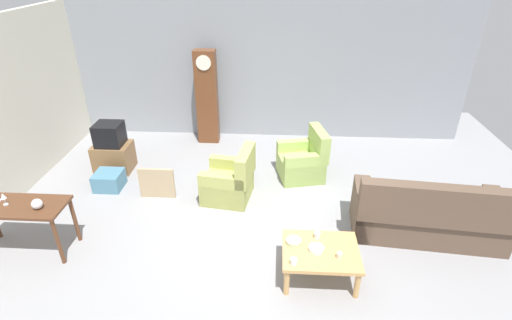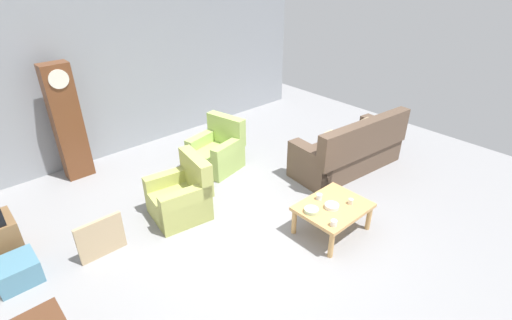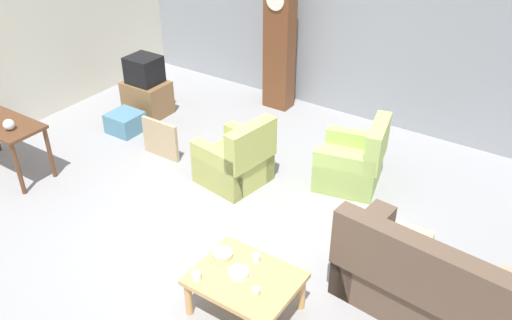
% 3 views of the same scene
% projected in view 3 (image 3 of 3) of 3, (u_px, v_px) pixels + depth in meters
% --- Properties ---
extents(ground_plane, '(10.40, 10.40, 0.00)m').
position_uv_depth(ground_plane, '(228.00, 235.00, 6.10)').
color(ground_plane, gray).
extents(garage_door_wall, '(8.40, 0.16, 3.20)m').
position_uv_depth(garage_door_wall, '(372.00, 16.00, 7.80)').
color(garage_door_wall, gray).
rests_on(garage_door_wall, ground_plane).
extents(pegboard_wall_left, '(0.12, 6.40, 2.88)m').
position_uv_depth(pegboard_wall_left, '(3.00, 34.00, 7.61)').
color(pegboard_wall_left, beige).
rests_on(pegboard_wall_left, ground_plane).
extents(couch_floral, '(2.17, 1.08, 1.04)m').
position_uv_depth(couch_floral, '(450.00, 296.00, 4.83)').
color(couch_floral, brown).
rests_on(couch_floral, ground_plane).
extents(armchair_olive_near, '(0.89, 0.87, 0.92)m').
position_uv_depth(armchair_olive_near, '(236.00, 162.00, 6.86)').
color(armchair_olive_near, tan).
rests_on(armchair_olive_near, ground_plane).
extents(armchair_olive_far, '(0.94, 0.91, 0.92)m').
position_uv_depth(armchair_olive_far, '(353.00, 163.00, 6.82)').
color(armchair_olive_far, '#A7C364').
rests_on(armchair_olive_far, ground_plane).
extents(coffee_table_wood, '(0.96, 0.76, 0.44)m').
position_uv_depth(coffee_table_wood, '(245.00, 282.00, 4.95)').
color(coffee_table_wood, tan).
rests_on(coffee_table_wood, ground_plane).
extents(console_table_dark, '(1.30, 0.56, 0.76)m').
position_uv_depth(console_table_dark, '(0.00, 128.00, 6.90)').
color(console_table_dark, '#56331E').
rests_on(console_table_dark, ground_plane).
extents(grandfather_clock, '(0.44, 0.30, 1.99)m').
position_uv_depth(grandfather_clock, '(279.00, 48.00, 8.40)').
color(grandfather_clock, brown).
rests_on(grandfather_clock, ground_plane).
extents(tv_stand_cabinet, '(0.68, 0.52, 0.54)m').
position_uv_depth(tv_stand_cabinet, '(147.00, 98.00, 8.56)').
color(tv_stand_cabinet, brown).
rests_on(tv_stand_cabinet, ground_plane).
extents(tv_crt, '(0.48, 0.44, 0.42)m').
position_uv_depth(tv_crt, '(144.00, 70.00, 8.31)').
color(tv_crt, black).
rests_on(tv_crt, tv_stand_cabinet).
extents(framed_picture_leaning, '(0.60, 0.05, 0.55)m').
position_uv_depth(framed_picture_leaning, '(160.00, 139.00, 7.41)').
color(framed_picture_leaning, tan).
rests_on(framed_picture_leaning, ground_plane).
extents(storage_box_blue, '(0.47, 0.45, 0.30)m').
position_uv_depth(storage_box_blue, '(125.00, 122.00, 8.10)').
color(storage_box_blue, teal).
rests_on(storage_box_blue, ground_plane).
extents(glass_dome_cloche, '(0.14, 0.14, 0.14)m').
position_uv_depth(glass_dome_cloche, '(9.00, 125.00, 6.60)').
color(glass_dome_cloche, silver).
rests_on(glass_dome_cloche, console_table_dark).
extents(cup_white_porcelain, '(0.08, 0.08, 0.08)m').
position_uv_depth(cup_white_porcelain, '(197.00, 276.00, 4.87)').
color(cup_white_porcelain, white).
rests_on(cup_white_porcelain, coffee_table_wood).
extents(cup_blue_rimmed, '(0.08, 0.08, 0.08)m').
position_uv_depth(cup_blue_rimmed, '(256.00, 258.00, 5.08)').
color(cup_blue_rimmed, silver).
rests_on(cup_blue_rimmed, coffee_table_wood).
extents(cup_cream_tall, '(0.07, 0.07, 0.08)m').
position_uv_depth(cup_cream_tall, '(256.00, 292.00, 4.71)').
color(cup_cream_tall, beige).
rests_on(cup_cream_tall, coffee_table_wood).
extents(bowl_white_stacked, '(0.19, 0.19, 0.05)m').
position_uv_depth(bowl_white_stacked, '(239.00, 273.00, 4.92)').
color(bowl_white_stacked, white).
rests_on(bowl_white_stacked, coffee_table_wood).
extents(bowl_shallow_green, '(0.20, 0.20, 0.05)m').
position_uv_depth(bowl_shallow_green, '(223.00, 254.00, 5.14)').
color(bowl_shallow_green, '#B2C69E').
rests_on(bowl_shallow_green, coffee_table_wood).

